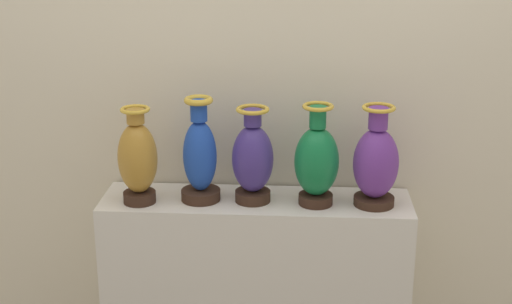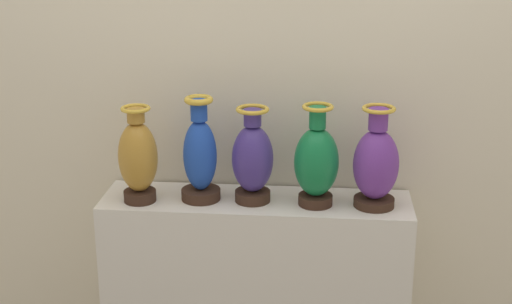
# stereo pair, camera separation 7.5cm
# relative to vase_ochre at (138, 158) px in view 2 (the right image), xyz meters

# --- Properties ---
(back_wall) EXTENTS (3.42, 0.14, 2.78)m
(back_wall) POSITION_rel_vase_ochre_xyz_m (0.42, 0.26, 0.28)
(back_wall) COLOR beige
(back_wall) RESTS_ON ground_plane
(vase_ochre) EXTENTS (0.15, 0.15, 0.37)m
(vase_ochre) POSITION_rel_vase_ochre_xyz_m (0.00, 0.00, 0.00)
(vase_ochre) COLOR #382319
(vase_ochre) RESTS_ON display_shelf
(vase_sapphire) EXTENTS (0.15, 0.15, 0.40)m
(vase_sapphire) POSITION_rel_vase_ochre_xyz_m (0.22, 0.04, -0.00)
(vase_sapphire) COLOR #382319
(vase_sapphire) RESTS_ON display_shelf
(vase_indigo) EXTENTS (0.15, 0.15, 0.36)m
(vase_indigo) POSITION_rel_vase_ochre_xyz_m (0.42, 0.04, -0.01)
(vase_indigo) COLOR #382319
(vase_indigo) RESTS_ON display_shelf
(vase_emerald) EXTENTS (0.16, 0.16, 0.38)m
(vase_emerald) POSITION_rel_vase_ochre_xyz_m (0.66, 0.03, -0.00)
(vase_emerald) COLOR #382319
(vase_emerald) RESTS_ON display_shelf
(vase_violet) EXTENTS (0.17, 0.17, 0.38)m
(vase_violet) POSITION_rel_vase_ochre_xyz_m (0.87, 0.03, -0.01)
(vase_violet) COLOR #382319
(vase_violet) RESTS_ON display_shelf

